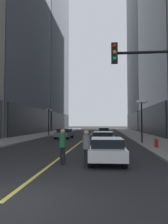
% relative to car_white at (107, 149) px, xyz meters
% --- Properties ---
extents(ground_plane, '(200.00, 200.00, 0.00)m').
position_rel_car_white_xyz_m(ground_plane, '(-2.87, 28.65, -0.72)').
color(ground_plane, '#262628').
extents(sidewalk_left, '(4.50, 78.00, 0.15)m').
position_rel_car_white_xyz_m(sidewalk_left, '(-11.12, 28.65, -0.64)').
color(sidewalk_left, gray).
rests_on(sidewalk_left, ground).
extents(sidewalk_right, '(4.50, 78.00, 0.15)m').
position_rel_car_white_xyz_m(sidewalk_right, '(5.38, 28.65, -0.64)').
color(sidewalk_right, gray).
rests_on(sidewalk_right, ground).
extents(lane_centre_stripe, '(0.16, 70.00, 0.01)m').
position_rel_car_white_xyz_m(lane_centre_stripe, '(-2.87, 28.65, -0.71)').
color(lane_centre_stripe, '#E5D64C').
rests_on(lane_centre_stripe, ground).
extents(building_left_far, '(11.22, 26.00, 48.66)m').
position_rel_car_white_xyz_m(building_left_far, '(-18.88, 53.65, 23.51)').
color(building_left_far, '#4C515B').
rests_on(building_left_far, ground).
extents(building_right_far, '(13.48, 26.00, 49.14)m').
position_rel_car_white_xyz_m(building_right_far, '(14.27, 53.65, 23.77)').
color(building_right_far, gray).
rests_on(building_right_far, ground).
extents(car_white, '(1.91, 4.30, 1.32)m').
position_rel_car_white_xyz_m(car_white, '(0.00, 0.00, 0.00)').
color(car_white, silver).
rests_on(car_white, ground).
extents(car_blue, '(2.04, 4.20, 1.32)m').
position_rel_car_white_xyz_m(car_blue, '(-0.29, 8.44, 0.00)').
color(car_blue, navy).
rests_on(car_blue, ground).
extents(car_grey, '(2.06, 4.47, 1.32)m').
position_rel_car_white_xyz_m(car_grey, '(-5.74, 18.06, 0.00)').
color(car_grey, slate).
rests_on(car_grey, ground).
extents(car_green, '(1.83, 4.61, 1.32)m').
position_rel_car_white_xyz_m(car_green, '(-0.35, 25.89, 0.00)').
color(car_green, '#196038').
rests_on(car_green, ground).
extents(pedestrian_in_grey_suit, '(0.48, 0.48, 1.79)m').
position_rel_car_white_xyz_m(pedestrian_in_grey_suit, '(-1.01, -1.37, 0.33)').
color(pedestrian_in_grey_suit, black).
rests_on(pedestrian_in_grey_suit, ground).
extents(pedestrian_in_green_parka, '(0.39, 0.39, 1.81)m').
position_rel_car_white_xyz_m(pedestrian_in_green_parka, '(-2.28, -0.82, 0.35)').
color(pedestrian_in_green_parka, black).
rests_on(pedestrian_in_green_parka, ground).
extents(traffic_light_near_right, '(3.43, 0.35, 5.65)m').
position_rel_car_white_xyz_m(traffic_light_near_right, '(2.48, -2.37, 3.02)').
color(traffic_light_near_right, black).
rests_on(traffic_light_near_right, ground).
extents(street_lamp_left_far, '(1.06, 0.36, 4.43)m').
position_rel_car_white_xyz_m(street_lamp_left_far, '(-9.27, 23.09, 2.54)').
color(street_lamp_left_far, black).
rests_on(street_lamp_left_far, ground).
extents(street_lamp_right_mid, '(1.06, 0.36, 4.43)m').
position_rel_car_white_xyz_m(street_lamp_right_mid, '(3.53, 10.54, 2.54)').
color(street_lamp_right_mid, black).
rests_on(street_lamp_right_mid, ground).
extents(fire_hydrant_right, '(0.28, 0.28, 0.80)m').
position_rel_car_white_xyz_m(fire_hydrant_right, '(4.03, 6.53, -0.32)').
color(fire_hydrant_right, red).
rests_on(fire_hydrant_right, ground).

